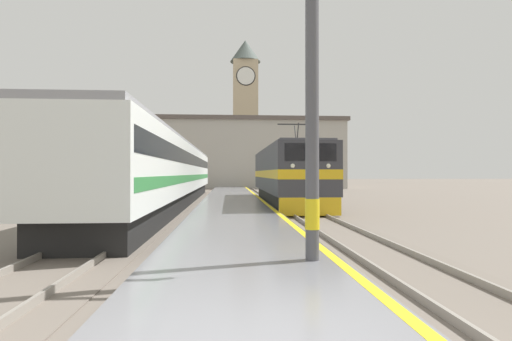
{
  "coord_description": "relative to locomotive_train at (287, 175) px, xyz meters",
  "views": [
    {
      "loc": [
        -0.32,
        -3.86,
        1.97
      ],
      "look_at": [
        1.27,
        18.96,
        2.13
      ],
      "focal_mm": 28.0,
      "sensor_mm": 36.0,
      "label": 1
    }
  ],
  "objects": [
    {
      "name": "catenary_mast",
      "position": [
        -1.9,
        -16.81,
        1.94
      ],
      "size": [
        2.28,
        0.29,
        7.14
      ],
      "color": "#4C4C51",
      "rests_on": "platform"
    },
    {
      "name": "rail_track_near",
      "position": [
        0.0,
        4.32,
        -1.83
      ],
      "size": [
        2.83,
        140.0,
        0.16
      ],
      "color": "#70665B",
      "rests_on": "ground"
    },
    {
      "name": "platform",
      "position": [
        -3.3,
        4.32,
        -1.72
      ],
      "size": [
        3.89,
        140.0,
        0.28
      ],
      "color": "slate",
      "rests_on": "ground"
    },
    {
      "name": "passenger_train",
      "position": [
        -7.18,
        0.41,
        0.18
      ],
      "size": [
        2.92,
        32.33,
        3.76
      ],
      "color": "black",
      "rests_on": "ground"
    },
    {
      "name": "clock_tower",
      "position": [
        -0.73,
        43.32,
        11.32
      ],
      "size": [
        5.17,
        5.17,
        24.68
      ],
      "color": "tan",
      "rests_on": "ground"
    },
    {
      "name": "locomotive_train",
      "position": [
        0.0,
        0.0,
        0.0
      ],
      "size": [
        2.92,
        14.58,
        4.6
      ],
      "color": "black",
      "rests_on": "ground"
    },
    {
      "name": "rail_track_far",
      "position": [
        -7.18,
        4.32,
        -1.83
      ],
      "size": [
        2.84,
        140.0,
        0.16
      ],
      "color": "#70665B",
      "rests_on": "ground"
    },
    {
      "name": "ground_plane",
      "position": [
        -3.3,
        9.32,
        -1.86
      ],
      "size": [
        200.0,
        200.0,
        0.0
      ],
      "primitive_type": "plane",
      "color": "#70665B"
    },
    {
      "name": "station_building",
      "position": [
        -0.66,
        30.0,
        2.76
      ],
      "size": [
        24.9,
        10.33,
        9.19
      ],
      "color": "#A8A399",
      "rests_on": "ground"
    }
  ]
}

